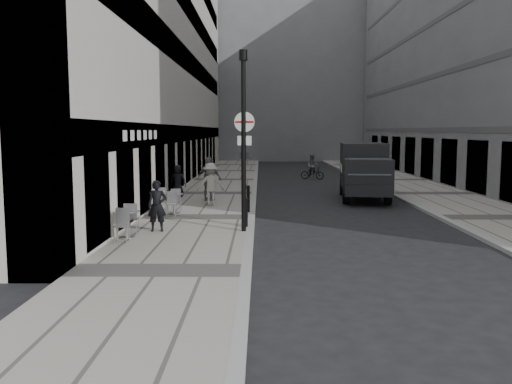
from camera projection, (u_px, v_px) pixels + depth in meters
The scene contains 19 objects.
ground at pixel (242, 316), 9.59m from camera, with size 120.00×120.00×0.00m, color black.
sidewalk at pixel (215, 194), 27.48m from camera, with size 4.00×60.00×0.12m, color gray.
far_sidewalk at pixel (432, 194), 27.39m from camera, with size 4.00×60.00×0.12m, color gray.
building_left at pixel (157, 36), 32.96m from camera, with size 4.00×45.00×18.00m, color #B8B3A7.
building_right at pixel (487, 18), 32.69m from camera, with size 6.00×45.00×20.00m, color slate.
building_far at pixel (270, 65), 63.97m from camera, with size 24.00×16.00×22.00m, color slate.
walking_man at pixel (157, 206), 16.90m from camera, with size 0.59×0.38×1.61m, color black.
sign_post at pixel (244, 151), 17.77m from camera, with size 0.66×0.14×3.86m.
lamppost at pixel (243, 132), 16.69m from camera, with size 0.25×0.25×5.58m.
bollard_near at pixel (246, 213), 17.74m from camera, with size 0.12×0.12×0.92m, color black.
bollard_far at pixel (248, 200), 20.96m from camera, with size 0.13×0.13×0.97m, color black.
panel_van at pixel (364, 168), 25.83m from camera, with size 2.69×5.83×2.66m.
cyclist at pixel (312, 169), 36.31m from camera, with size 1.68×1.16×1.72m.
pedestrian_a at pixel (209, 179), 24.26m from camera, with size 1.16×0.48×1.97m, color #5B5C61.
pedestrian_b at pixel (211, 184), 22.78m from camera, with size 1.16×0.67×1.79m, color #9A978E.
pedestrian_c at pixel (178, 181), 25.66m from camera, with size 0.75×0.49×1.53m, color black.
cafe_table_near at pixel (127, 222), 15.90m from camera, with size 0.74×1.66×0.95m.
cafe_table_mid at pixel (159, 201), 20.59m from camera, with size 0.73×1.66×0.94m.
cafe_table_far at pixel (174, 202), 20.48m from camera, with size 0.71×1.59×0.91m.
Camera 1 is at (0.32, -9.27, 3.26)m, focal length 38.00 mm.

